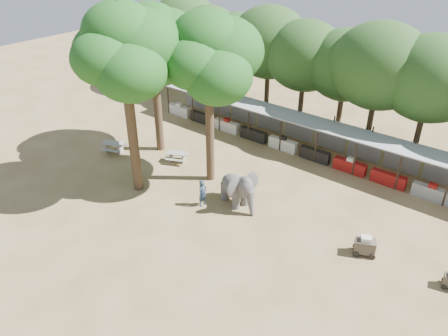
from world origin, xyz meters
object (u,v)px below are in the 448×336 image
Objects in this scene: yard_tree_back at (209,56)px; cart_front at (365,246)px; picnic_table_far at (177,156)px; picnic_table_near at (114,146)px; elephant at (238,188)px; handler at (203,193)px; yard_tree_left at (153,44)px; yard_tree_center at (124,51)px.

yard_tree_back is 8.13× the size of cart_front.
picnic_table_near is at bearing 177.11° from picnic_table_far.
cart_front is (8.20, 0.47, -0.63)m from elephant.
cart_front is at bearing -5.22° from yard_tree_back.
handler reaches higher than picnic_table_far.
yard_tree_left is 6.11× the size of handler.
yard_tree_back reaches higher than yard_tree_left.
yard_tree_left is at bearing 136.66° from picnic_table_far.
yard_tree_left reaches higher than elephant.
elephant is at bearing -14.92° from yard_tree_left.
yard_tree_back reaches higher than picnic_table_near.
elephant is (9.55, -2.54, -7.00)m from yard_tree_left.
yard_tree_back is at bearing 53.14° from yard_tree_center.
cart_front is at bearing 11.23° from yard_tree_center.
yard_tree_center is 9.66m from picnic_table_far.
yard_tree_left is 5.76× the size of picnic_table_far.
picnic_table_far is (4.88, 1.98, -0.06)m from picnic_table_near.
picnic_table_near is (-10.12, 1.15, -0.36)m from handler.
cart_front is at bearing 19.75° from elephant.
handler is at bearing -55.74° from picnic_table_far.
elephant is at bearing -38.50° from picnic_table_far.
yard_tree_back reaches higher than elephant.
yard_tree_left is 12.11m from elephant.
yard_tree_back is 5.93× the size of picnic_table_far.
picnic_table_far is (-6.92, 1.67, -0.71)m from elephant.
handler is 10.07m from cart_front.
picnic_table_far is at bearing 61.21° from handler.
handler is (1.86, -3.00, -7.64)m from yard_tree_back.
picnic_table_near is (-5.26, 2.15, -8.67)m from yard_tree_center.
yard_tree_left is 8.19m from picnic_table_far.
yard_tree_center reaches higher than picnic_table_far.
cart_front is (11.75, -1.07, -7.97)m from yard_tree_back.
handler is 0.94× the size of picnic_table_far.
cart_front is at bearing -6.66° from yard_tree_left.
picnic_table_far is (-0.38, 4.13, -8.72)m from yard_tree_center.
yard_tree_left reaches higher than handler.
picnic_table_far is 15.17m from cart_front.
elephant is at bearing -47.22° from handler.
elephant is (6.55, 2.46, -8.01)m from yard_tree_center.
cart_front is (9.88, 1.92, -0.33)m from handler.
picnic_table_near is at bearing 158.22° from cart_front.
yard_tree_center is 5.76× the size of picnic_table_near.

